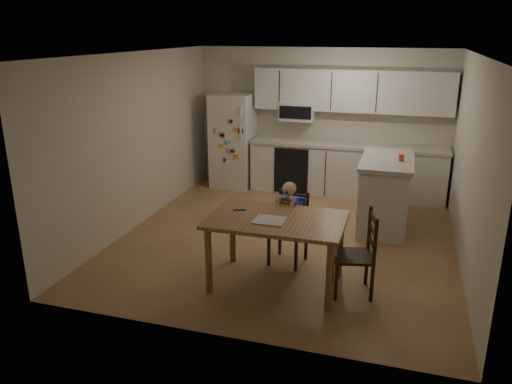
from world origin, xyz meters
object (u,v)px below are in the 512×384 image
at_px(refrigerator, 233,140).
at_px(chair_side, 362,248).
at_px(kitchen_island, 385,192).
at_px(red_cup, 401,158).
at_px(chair_booster, 290,214).
at_px(dining_table, 277,227).

xyz_separation_m(refrigerator, chair_side, (2.68, -3.42, -0.31)).
distance_m(refrigerator, kitchen_island, 3.11).
bearing_deg(red_cup, refrigerator, 155.00).
bearing_deg(kitchen_island, chair_booster, -124.16).
bearing_deg(chair_side, refrigerator, -155.33).
height_order(red_cup, chair_side, red_cup).
xyz_separation_m(dining_table, chair_booster, (0.01, 0.61, -0.06)).
bearing_deg(chair_side, kitchen_island, 163.10).
relative_size(refrigerator, kitchen_island, 1.22).
height_order(refrigerator, red_cup, refrigerator).
relative_size(red_cup, dining_table, 0.06).
height_order(chair_booster, chair_side, chair_booster).
distance_m(kitchen_island, chair_side, 2.11).
bearing_deg(red_cup, chair_side, -98.82).
relative_size(refrigerator, dining_table, 1.13).
height_order(kitchen_island, chair_side, kitchen_island).
relative_size(kitchen_island, red_cup, 14.30).
xyz_separation_m(red_cup, chair_side, (-0.31, -2.02, -0.54)).
bearing_deg(chair_booster, kitchen_island, 64.04).
bearing_deg(dining_table, chair_booster, 89.42).
relative_size(kitchen_island, dining_table, 0.93).
xyz_separation_m(kitchen_island, chair_booster, (-1.06, -1.57, 0.11)).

